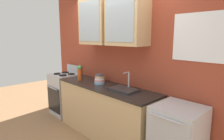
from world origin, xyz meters
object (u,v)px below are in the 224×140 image
object	(u,v)px
stove_range	(65,93)
bowl_stack	(100,79)
cup_near_sink	(103,79)
vase	(80,73)
sink_faucet	(124,89)

from	to	relation	value
stove_range	bowl_stack	size ratio (longest dim) A/B	5.82
cup_near_sink	stove_range	bearing A→B (deg)	-170.30
vase	sink_faucet	bearing A→B (deg)	6.16
sink_faucet	cup_near_sink	bearing A→B (deg)	166.70
vase	cup_near_sink	distance (m)	0.47
bowl_stack	vase	bearing A→B (deg)	-167.04
cup_near_sink	sink_faucet	bearing A→B (deg)	-13.30
bowl_stack	vase	size ratio (longest dim) A/B	0.64
sink_faucet	bowl_stack	size ratio (longest dim) A/B	2.34
bowl_stack	cup_near_sink	distance (m)	0.20
bowl_stack	vase	distance (m)	0.49
sink_faucet	vase	xyz separation A→B (m)	(-1.06, -0.11, 0.13)
stove_range	sink_faucet	xyz separation A→B (m)	(1.81, 0.03, 0.48)
vase	cup_near_sink	bearing A→B (deg)	37.54
stove_range	vase	bearing A→B (deg)	-6.57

